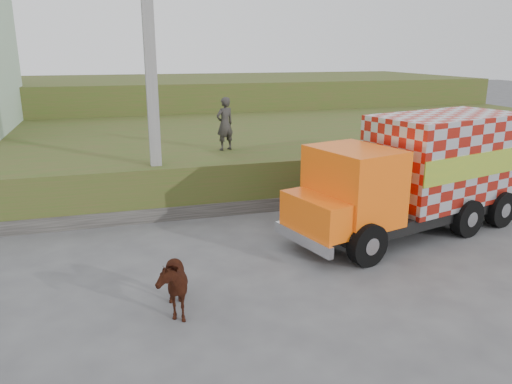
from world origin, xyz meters
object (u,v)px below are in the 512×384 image
object	(u,v)px
utility_pole	(151,72)
pedestrian	(225,124)
cargo_truck	(420,173)
cow	(170,282)

from	to	relation	value
utility_pole	pedestrian	world-z (taller)	utility_pole
cargo_truck	pedestrian	size ratio (longest dim) A/B	4.16
utility_pole	pedestrian	size ratio (longest dim) A/B	4.68
cargo_truck	pedestrian	bearing A→B (deg)	115.19
cow	cargo_truck	bearing A→B (deg)	19.51
utility_pole	pedestrian	distance (m)	3.37
cargo_truck	cow	world-z (taller)	cargo_truck
pedestrian	utility_pole	bearing A→B (deg)	12.55
utility_pole	cow	world-z (taller)	utility_pole
pedestrian	cargo_truck	bearing A→B (deg)	108.71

